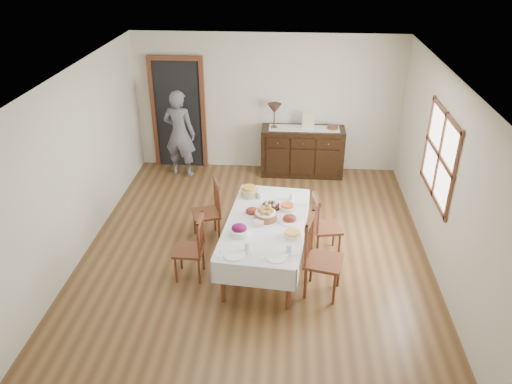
# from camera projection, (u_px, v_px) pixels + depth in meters

# --- Properties ---
(ground) EXTENTS (6.00, 6.00, 0.00)m
(ground) POSITION_uv_depth(u_px,v_px,m) (255.00, 252.00, 7.34)
(ground) COLOR brown
(room_shell) EXTENTS (5.02, 6.02, 2.65)m
(room_shell) POSITION_uv_depth(u_px,v_px,m) (247.00, 137.00, 6.95)
(room_shell) COLOR silver
(room_shell) RESTS_ON ground
(dining_table) EXTENTS (1.23, 2.15, 0.71)m
(dining_table) POSITION_uv_depth(u_px,v_px,m) (266.00, 227.00, 6.79)
(dining_table) COLOR white
(dining_table) RESTS_ON ground
(chair_left_near) EXTENTS (0.39, 0.39, 0.93)m
(chair_left_near) POSITION_uv_depth(u_px,v_px,m) (192.00, 247.00, 6.62)
(chair_left_near) COLOR brown
(chair_left_near) RESTS_ON ground
(chair_left_far) EXTENTS (0.51, 0.51, 0.95)m
(chair_left_far) POSITION_uv_depth(u_px,v_px,m) (209.00, 210.00, 7.47)
(chair_left_far) COLOR brown
(chair_left_far) RESTS_ON ground
(chair_right_near) EXTENTS (0.55, 0.55, 1.09)m
(chair_right_near) POSITION_uv_depth(u_px,v_px,m) (319.00, 256.00, 6.30)
(chair_right_near) COLOR brown
(chair_right_near) RESTS_ON ground
(chair_right_far) EXTENTS (0.46, 0.46, 0.94)m
(chair_right_far) POSITION_uv_depth(u_px,v_px,m) (324.00, 225.00, 7.11)
(chair_right_far) COLOR brown
(chair_right_far) RESTS_ON ground
(sideboard) EXTENTS (1.55, 0.56, 0.93)m
(sideboard) POSITION_uv_depth(u_px,v_px,m) (302.00, 151.00, 9.47)
(sideboard) COLOR black
(sideboard) RESTS_ON ground
(person) EXTENTS (0.62, 0.46, 1.78)m
(person) POSITION_uv_depth(u_px,v_px,m) (179.00, 131.00, 9.25)
(person) COLOR #5B5C67
(person) RESTS_ON ground
(bread_basket) EXTENTS (0.31, 0.31, 0.17)m
(bread_basket) POSITION_uv_depth(u_px,v_px,m) (266.00, 215.00, 6.77)
(bread_basket) COLOR brown
(bread_basket) RESTS_ON dining_table
(egg_basket) EXTENTS (0.26, 0.26, 0.10)m
(egg_basket) POSITION_uv_depth(u_px,v_px,m) (271.00, 206.00, 7.06)
(egg_basket) COLOR black
(egg_basket) RESTS_ON dining_table
(ham_platter_a) EXTENTS (0.26, 0.26, 0.11)m
(ham_platter_a) POSITION_uv_depth(u_px,v_px,m) (252.00, 212.00, 6.91)
(ham_platter_a) COLOR white
(ham_platter_a) RESTS_ON dining_table
(ham_platter_b) EXTENTS (0.32, 0.32, 0.11)m
(ham_platter_b) POSITION_uv_depth(u_px,v_px,m) (290.00, 219.00, 6.75)
(ham_platter_b) COLOR white
(ham_platter_b) RESTS_ON dining_table
(beet_bowl) EXTENTS (0.26, 0.26, 0.15)m
(beet_bowl) POSITION_uv_depth(u_px,v_px,m) (239.00, 230.00, 6.44)
(beet_bowl) COLOR white
(beet_bowl) RESTS_ON dining_table
(carrot_bowl) EXTENTS (0.23, 0.23, 0.08)m
(carrot_bowl) POSITION_uv_depth(u_px,v_px,m) (287.00, 207.00, 7.02)
(carrot_bowl) COLOR white
(carrot_bowl) RESTS_ON dining_table
(pineapple_bowl) EXTENTS (0.26, 0.26, 0.15)m
(pineapple_bowl) POSITION_uv_depth(u_px,v_px,m) (249.00, 192.00, 7.36)
(pineapple_bowl) COLOR tan
(pineapple_bowl) RESTS_ON dining_table
(casserole_dish) EXTENTS (0.22, 0.22, 0.07)m
(casserole_dish) POSITION_uv_depth(u_px,v_px,m) (293.00, 234.00, 6.41)
(casserole_dish) COLOR white
(casserole_dish) RESTS_ON dining_table
(butter_dish) EXTENTS (0.15, 0.10, 0.07)m
(butter_dish) POSITION_uv_depth(u_px,v_px,m) (259.00, 223.00, 6.65)
(butter_dish) COLOR white
(butter_dish) RESTS_ON dining_table
(setting_left) EXTENTS (0.43, 0.31, 0.10)m
(setting_left) POSITION_uv_depth(u_px,v_px,m) (238.00, 252.00, 6.07)
(setting_left) COLOR white
(setting_left) RESTS_ON dining_table
(setting_right) EXTENTS (0.43, 0.31, 0.10)m
(setting_right) POSITION_uv_depth(u_px,v_px,m) (280.00, 254.00, 6.03)
(setting_right) COLOR white
(setting_right) RESTS_ON dining_table
(glass_far_a) EXTENTS (0.07, 0.07, 0.10)m
(glass_far_a) POSITION_uv_depth(u_px,v_px,m) (260.00, 195.00, 7.30)
(glass_far_a) COLOR white
(glass_far_a) RESTS_ON dining_table
(glass_far_b) EXTENTS (0.07, 0.07, 0.10)m
(glass_far_b) POSITION_uv_depth(u_px,v_px,m) (291.00, 197.00, 7.26)
(glass_far_b) COLOR white
(glass_far_b) RESTS_ON dining_table
(runner) EXTENTS (1.30, 0.35, 0.01)m
(runner) POSITION_uv_depth(u_px,v_px,m) (304.00, 128.00, 9.25)
(runner) COLOR white
(runner) RESTS_ON sideboard
(table_lamp) EXTENTS (0.26, 0.26, 0.46)m
(table_lamp) POSITION_uv_depth(u_px,v_px,m) (274.00, 109.00, 9.13)
(table_lamp) COLOR brown
(table_lamp) RESTS_ON sideboard
(picture_frame) EXTENTS (0.22, 0.08, 0.28)m
(picture_frame) POSITION_uv_depth(u_px,v_px,m) (308.00, 122.00, 9.16)
(picture_frame) COLOR #C1B88B
(picture_frame) RESTS_ON sideboard
(deco_bowl) EXTENTS (0.20, 0.20, 0.06)m
(deco_bowl) POSITION_uv_depth(u_px,v_px,m) (333.00, 127.00, 9.22)
(deco_bowl) COLOR brown
(deco_bowl) RESTS_ON sideboard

